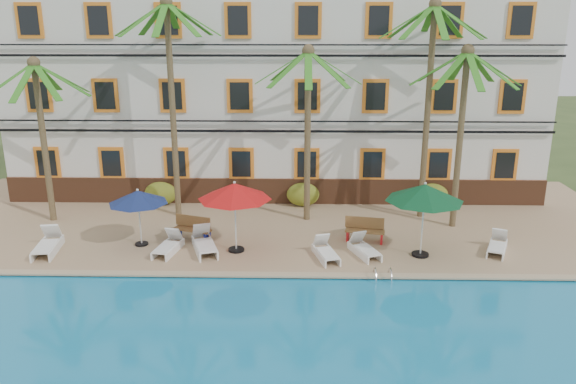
{
  "coord_description": "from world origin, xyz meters",
  "views": [
    {
      "loc": [
        1.19,
        -18.02,
        8.34
      ],
      "look_at": [
        0.73,
        3.0,
        2.0
      ],
      "focal_mm": 35.0,
      "sensor_mm": 36.0,
      "label": 1
    }
  ],
  "objects_px": {
    "lounger_a": "(48,244)",
    "lounger_e": "(364,248)",
    "lounger_f": "(497,245)",
    "palm_d": "(429,83)",
    "umbrella_blue": "(138,197)",
    "bench_left": "(193,228)",
    "lounger_b": "(168,246)",
    "palm_e": "(462,112)",
    "palm_c": "(308,109)",
    "palm_b": "(171,82)",
    "umbrella_red": "(235,192)",
    "lounger_c": "(204,243)",
    "pool_ladder": "(382,278)",
    "umbrella_green": "(425,193)",
    "palm_a": "(41,116)",
    "bench_right": "(365,229)",
    "lounger_d": "(326,251)"
  },
  "relations": [
    {
      "from": "umbrella_green",
      "to": "lounger_e",
      "type": "height_order",
      "value": "umbrella_green"
    },
    {
      "from": "bench_left",
      "to": "lounger_a",
      "type": "bearing_deg",
      "value": -164.97
    },
    {
      "from": "palm_d",
      "to": "umbrella_blue",
      "type": "relative_size",
      "value": 4.07
    },
    {
      "from": "umbrella_blue",
      "to": "umbrella_red",
      "type": "bearing_deg",
      "value": -7.78
    },
    {
      "from": "bench_right",
      "to": "lounger_a",
      "type": "bearing_deg",
      "value": -173.42
    },
    {
      "from": "palm_e",
      "to": "lounger_f",
      "type": "bearing_deg",
      "value": -71.42
    },
    {
      "from": "palm_a",
      "to": "umbrella_red",
      "type": "bearing_deg",
      "value": -21.54
    },
    {
      "from": "palm_d",
      "to": "lounger_c",
      "type": "distance_m",
      "value": 11.12
    },
    {
      "from": "palm_a",
      "to": "bench_right",
      "type": "xyz_separation_m",
      "value": [
        13.1,
        -2.15,
        -3.98
      ]
    },
    {
      "from": "bench_left",
      "to": "lounger_b",
      "type": "bearing_deg",
      "value": -117.93
    },
    {
      "from": "lounger_c",
      "to": "umbrella_blue",
      "type": "bearing_deg",
      "value": 167.45
    },
    {
      "from": "palm_c",
      "to": "palm_e",
      "type": "distance_m",
      "value": 6.1
    },
    {
      "from": "palm_d",
      "to": "lounger_e",
      "type": "height_order",
      "value": "palm_d"
    },
    {
      "from": "palm_a",
      "to": "bench_left",
      "type": "xyz_separation_m",
      "value": [
        6.44,
        -2.13,
        -3.98
      ]
    },
    {
      "from": "umbrella_green",
      "to": "umbrella_blue",
      "type": "bearing_deg",
      "value": 175.58
    },
    {
      "from": "palm_a",
      "to": "palm_c",
      "type": "xyz_separation_m",
      "value": [
        10.87,
        0.33,
        0.27
      ]
    },
    {
      "from": "umbrella_red",
      "to": "bench_left",
      "type": "xyz_separation_m",
      "value": [
        -1.79,
        1.11,
        -1.82
      ]
    },
    {
      "from": "lounger_e",
      "to": "lounger_f",
      "type": "relative_size",
      "value": 1.0
    },
    {
      "from": "umbrella_red",
      "to": "bench_right",
      "type": "height_order",
      "value": "umbrella_red"
    },
    {
      "from": "lounger_a",
      "to": "lounger_e",
      "type": "bearing_deg",
      "value": -0.06
    },
    {
      "from": "palm_c",
      "to": "pool_ladder",
      "type": "height_order",
      "value": "palm_c"
    },
    {
      "from": "umbrella_blue",
      "to": "lounger_b",
      "type": "xyz_separation_m",
      "value": [
        1.19,
        -0.69,
        -1.64
      ]
    },
    {
      "from": "lounger_f",
      "to": "palm_d",
      "type": "bearing_deg",
      "value": 117.0
    },
    {
      "from": "umbrella_blue",
      "to": "bench_left",
      "type": "xyz_separation_m",
      "value": [
        1.88,
        0.61,
        -1.43
      ]
    },
    {
      "from": "palm_b",
      "to": "lounger_c",
      "type": "distance_m",
      "value": 7.06
    },
    {
      "from": "palm_c",
      "to": "umbrella_red",
      "type": "xyz_separation_m",
      "value": [
        -2.65,
        -3.57,
        -2.44
      ]
    },
    {
      "from": "umbrella_red",
      "to": "palm_e",
      "type": "bearing_deg",
      "value": 18.21
    },
    {
      "from": "palm_d",
      "to": "bench_left",
      "type": "distance_m",
      "value": 11.17
    },
    {
      "from": "umbrella_blue",
      "to": "lounger_d",
      "type": "bearing_deg",
      "value": -9.06
    },
    {
      "from": "palm_e",
      "to": "umbrella_green",
      "type": "xyz_separation_m",
      "value": [
        -1.97,
        -3.17,
        -2.38
      ]
    },
    {
      "from": "palm_c",
      "to": "lounger_d",
      "type": "bearing_deg",
      "value": -81.36
    },
    {
      "from": "lounger_b",
      "to": "lounger_c",
      "type": "bearing_deg",
      "value": 5.93
    },
    {
      "from": "umbrella_red",
      "to": "lounger_e",
      "type": "distance_m",
      "value": 5.12
    },
    {
      "from": "palm_c",
      "to": "bench_left",
      "type": "distance_m",
      "value": 6.62
    },
    {
      "from": "lounger_e",
      "to": "palm_b",
      "type": "bearing_deg",
      "value": 150.88
    },
    {
      "from": "lounger_b",
      "to": "bench_left",
      "type": "relative_size",
      "value": 1.13
    },
    {
      "from": "pool_ladder",
      "to": "umbrella_blue",
      "type": "bearing_deg",
      "value": 162.77
    },
    {
      "from": "palm_d",
      "to": "pool_ladder",
      "type": "bearing_deg",
      "value": -111.81
    },
    {
      "from": "palm_b",
      "to": "lounger_e",
      "type": "distance_m",
      "value": 10.38
    },
    {
      "from": "palm_b",
      "to": "lounger_e",
      "type": "bearing_deg",
      "value": -29.12
    },
    {
      "from": "umbrella_blue",
      "to": "pool_ladder",
      "type": "distance_m",
      "value": 9.37
    },
    {
      "from": "lounger_a",
      "to": "pool_ladder",
      "type": "distance_m",
      "value": 12.18
    },
    {
      "from": "umbrella_blue",
      "to": "lounger_d",
      "type": "distance_m",
      "value": 7.23
    },
    {
      "from": "bench_left",
      "to": "lounger_c",
      "type": "bearing_deg",
      "value": -62.23
    },
    {
      "from": "palm_d",
      "to": "umbrella_green",
      "type": "distance_m",
      "value": 5.58
    },
    {
      "from": "palm_d",
      "to": "lounger_c",
      "type": "bearing_deg",
      "value": -154.87
    },
    {
      "from": "palm_c",
      "to": "umbrella_green",
      "type": "height_order",
      "value": "palm_c"
    },
    {
      "from": "lounger_d",
      "to": "umbrella_red",
      "type": "bearing_deg",
      "value": 169.51
    },
    {
      "from": "umbrella_green",
      "to": "bench_left",
      "type": "bearing_deg",
      "value": 170.55
    },
    {
      "from": "palm_b",
      "to": "pool_ladder",
      "type": "xyz_separation_m",
      "value": [
        8.08,
        -6.21,
        -5.79
      ]
    }
  ]
}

